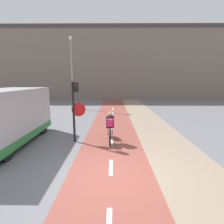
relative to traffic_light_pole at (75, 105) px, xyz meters
The scene contains 8 objects.
ground_plane 3.99m from the traffic_light_pole, 60.96° to the right, with size 120.00×120.00×0.00m, color slate.
bike_lane 3.98m from the traffic_light_pole, 60.91° to the right, with size 2.76×60.00×0.02m.
sidewalk_strip 5.60m from the traffic_light_pole, 35.85° to the right, with size 2.40×60.00×0.05m.
building_row_background 21.23m from the traffic_light_pole, 85.26° to the left, with size 60.00×5.20×10.88m.
traffic_light_pole is the anchor object (origin of this frame).
street_lamp_far 11.10m from the traffic_light_pole, 103.68° to the left, with size 0.36×0.36×7.34m.
cyclist_near 1.98m from the traffic_light_pole, ahead, with size 0.46×1.72×1.49m.
van 3.21m from the traffic_light_pole, behind, with size 2.20×5.33×2.55m.
Camera 1 is at (0.09, -5.05, 2.95)m, focal length 28.00 mm.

